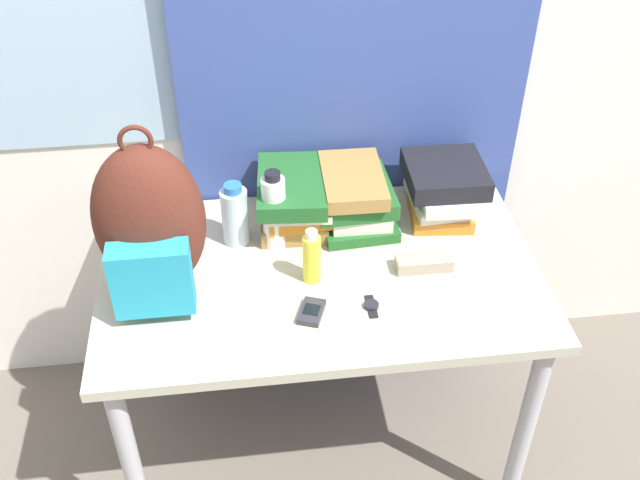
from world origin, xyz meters
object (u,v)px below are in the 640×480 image
(water_bottle, at_px, (235,215))
(book_stack_center, at_px, (354,197))
(sports_bottle, at_px, (274,211))
(sunscreen_bottle, at_px, (312,257))
(book_stack_right, at_px, (442,188))
(backpack, at_px, (150,226))
(wristwatch, at_px, (371,306))
(book_stack_left, at_px, (294,201))
(sunglasses_case, at_px, (424,263))
(cell_phone, at_px, (312,312))

(water_bottle, bearing_deg, book_stack_center, 9.17)
(sports_bottle, xyz_separation_m, sunscreen_bottle, (0.08, -0.16, -0.04))
(book_stack_right, xyz_separation_m, sunscreen_bottle, (-0.41, -0.25, -0.01))
(backpack, distance_m, sports_bottle, 0.35)
(book_stack_center, distance_m, sports_bottle, 0.25)
(sports_bottle, distance_m, wristwatch, 0.37)
(book_stack_left, distance_m, sunscreen_bottle, 0.24)
(water_bottle, height_order, wristwatch, water_bottle)
(sports_bottle, xyz_separation_m, wristwatch, (0.22, -0.28, -0.11))
(water_bottle, xyz_separation_m, sports_bottle, (0.11, -0.03, 0.03))
(book_stack_left, distance_m, sunglasses_case, 0.40)
(cell_phone, distance_m, wristwatch, 0.15)
(cell_phone, bearing_deg, sunglasses_case, 23.52)
(book_stack_right, bearing_deg, sunscreen_bottle, -148.56)
(sunscreen_bottle, height_order, sunglasses_case, sunscreen_bottle)
(water_bottle, distance_m, sunglasses_case, 0.53)
(water_bottle, bearing_deg, book_stack_left, 17.19)
(water_bottle, relative_size, sports_bottle, 0.79)
(sports_bottle, height_order, sunscreen_bottle, sports_bottle)
(sunglasses_case, xyz_separation_m, wristwatch, (-0.16, -0.13, -0.01))
(backpack, distance_m, book_stack_left, 0.45)
(cell_phone, height_order, wristwatch, cell_phone)
(water_bottle, bearing_deg, sports_bottle, -15.95)
(book_stack_center, bearing_deg, sports_bottle, -159.96)
(sunscreen_bottle, bearing_deg, backpack, 177.65)
(sunglasses_case, relative_size, wristwatch, 1.84)
(cell_phone, bearing_deg, book_stack_left, 91.11)
(backpack, relative_size, sunscreen_bottle, 2.97)
(backpack, bearing_deg, sports_bottle, 24.49)
(sunglasses_case, bearing_deg, sunscreen_bottle, -178.72)
(sunglasses_case, bearing_deg, book_stack_left, 144.43)
(book_stack_left, xyz_separation_m, sports_bottle, (-0.06, -0.08, 0.03))
(book_stack_right, distance_m, sunglasses_case, 0.27)
(sunscreen_bottle, xyz_separation_m, wristwatch, (0.14, -0.12, -0.07))
(book_stack_left, distance_m, cell_phone, 0.38)
(water_bottle, relative_size, sunscreen_bottle, 1.18)
(book_stack_left, distance_m, book_stack_center, 0.17)
(sunscreen_bottle, bearing_deg, water_bottle, 135.15)
(water_bottle, bearing_deg, wristwatch, -43.84)
(backpack, relative_size, sunglasses_case, 3.15)
(book_stack_right, bearing_deg, wristwatch, -125.92)
(book_stack_right, height_order, water_bottle, water_bottle)
(book_stack_center, bearing_deg, water_bottle, -170.83)
(book_stack_right, distance_m, sunscreen_bottle, 0.48)
(book_stack_left, xyz_separation_m, sunscreen_bottle, (0.02, -0.24, -0.01))
(backpack, bearing_deg, sunscreen_bottle, -2.35)
(water_bottle, xyz_separation_m, sunglasses_case, (0.49, -0.18, -0.07))
(book_stack_center, bearing_deg, book_stack_right, 1.44)
(book_stack_center, relative_size, sunscreen_bottle, 1.72)
(book_stack_right, xyz_separation_m, sports_bottle, (-0.49, -0.09, 0.03))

